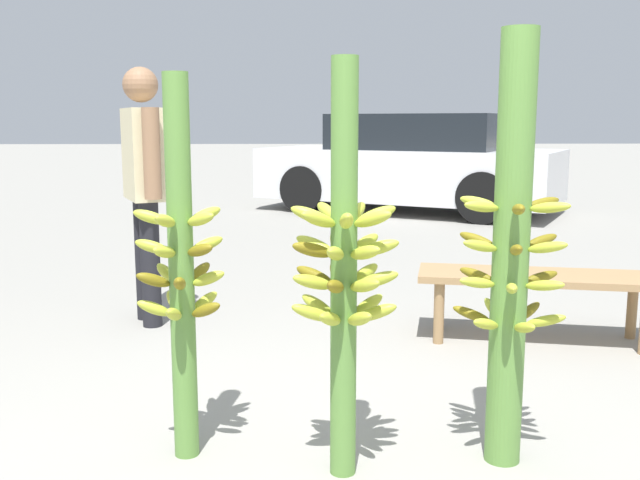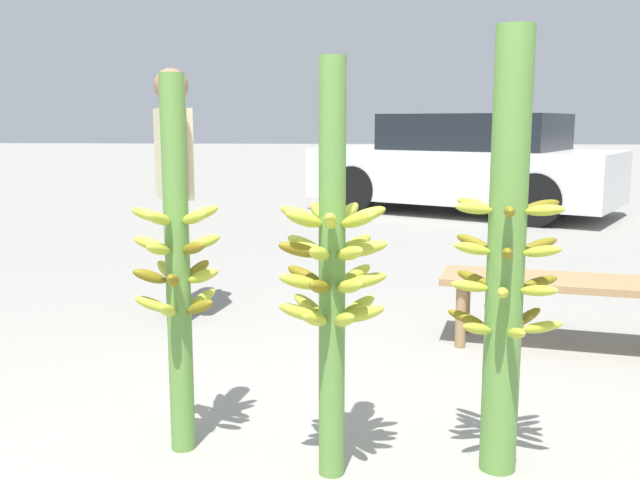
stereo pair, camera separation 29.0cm
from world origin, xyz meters
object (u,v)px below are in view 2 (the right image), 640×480
(parked_car, at_px, (465,165))
(banana_stalk_left, at_px, (178,266))
(banana_stalk_center, at_px, (332,270))
(banana_stalk_right, at_px, (506,259))
(market_bench, at_px, (565,288))
(vendor_person, at_px, (174,173))

(parked_car, bearing_deg, banana_stalk_left, -166.58)
(banana_stalk_center, bearing_deg, parked_car, 79.36)
(banana_stalk_center, distance_m, parked_car, 7.87)
(banana_stalk_right, relative_size, market_bench, 1.12)
(banana_stalk_left, distance_m, market_bench, 2.34)
(banana_stalk_left, distance_m, parked_car, 7.85)
(market_bench, bearing_deg, banana_stalk_center, -116.26)
(vendor_person, height_order, market_bench, vendor_person)
(banana_stalk_left, relative_size, vendor_person, 0.90)
(banana_stalk_left, bearing_deg, vendor_person, 105.78)
(banana_stalk_center, height_order, vendor_person, vendor_person)
(banana_stalk_left, xyz_separation_m, parked_car, (2.05, 7.57, -0.06))
(banana_stalk_right, bearing_deg, parked_car, 83.74)
(vendor_person, bearing_deg, market_bench, -123.85)
(banana_stalk_left, distance_m, vendor_person, 1.96)
(vendor_person, bearing_deg, parked_car, -47.05)
(market_bench, bearing_deg, banana_stalk_left, -130.51)
(banana_stalk_left, bearing_deg, banana_stalk_right, -3.84)
(banana_stalk_center, xyz_separation_m, market_bench, (1.24, 1.57, -0.42))
(banana_stalk_center, height_order, banana_stalk_right, banana_stalk_right)
(banana_stalk_left, height_order, banana_stalk_right, banana_stalk_right)
(banana_stalk_left, bearing_deg, market_bench, 37.52)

